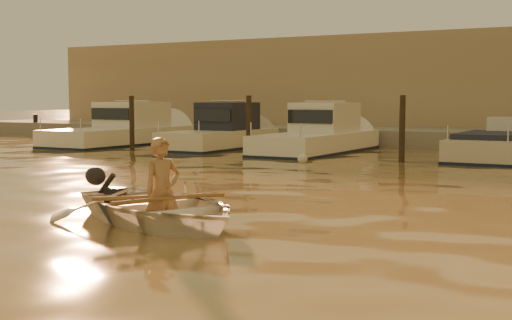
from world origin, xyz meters
The scene contains 18 objects.
ground_plane centered at (0.00, 0.00, 0.00)m, with size 160.00×160.00×0.00m, color olive.
dinghy centered at (-0.10, 1.70, 0.25)m, with size 2.58×3.61×0.75m, color white.
person centered at (-0.01, 1.66, 0.51)m, with size 0.59×0.39×1.62m, color #9B744D.
outboard_motor centered at (-1.48, 2.29, 0.28)m, with size 0.90×0.40×0.70m, color black, non-canonical shape.
oar_port centered at (0.13, 1.60, 0.42)m, with size 0.06×0.06×2.10m, color brown.
oar_starboard centered at (-0.06, 1.68, 0.42)m, with size 0.06×0.06×2.10m, color brown.
moored_boat_0 centered at (-12.85, 16.00, 0.62)m, with size 2.55×8.01×1.75m, color white, non-canonical shape.
moored_boat_1 centered at (-8.04, 16.00, 0.62)m, with size 2.14×6.40×1.75m, color beige, non-canonical shape.
moored_boat_2 centered at (-3.98, 16.00, 0.62)m, with size 2.20×7.40×1.75m, color white, non-canonical shape.
moored_boat_3 centered at (2.06, 16.00, 0.22)m, with size 2.07×5.97×0.95m, color beige, non-canonical shape.
piling_0 centered at (-10.50, 13.80, 0.90)m, with size 0.18×0.18×2.20m, color #2D2319.
piling_1 centered at (-5.50, 13.80, 0.90)m, with size 0.18×0.18×2.20m, color #2D2319.
piling_2 centered at (-0.20, 13.80, 0.90)m, with size 0.18×0.18×2.20m, color #2D2319.
fender_a centered at (-12.82, 13.06, 0.10)m, with size 0.30×0.30×0.30m, color white.
fender_b centered at (-8.15, 13.94, 0.10)m, with size 0.30×0.30×0.30m, color #C78317.
fender_c centered at (-2.74, 12.23, 0.10)m, with size 0.30×0.30×0.30m, color silver.
quay centered at (0.00, 21.50, 0.15)m, with size 52.00×4.00×1.00m, color gray.
waterfront_building centered at (0.00, 27.00, 2.40)m, with size 46.00×7.00×4.80m, color #9E8466.
Camera 1 is at (6.43, -6.92, 1.91)m, focal length 50.00 mm.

